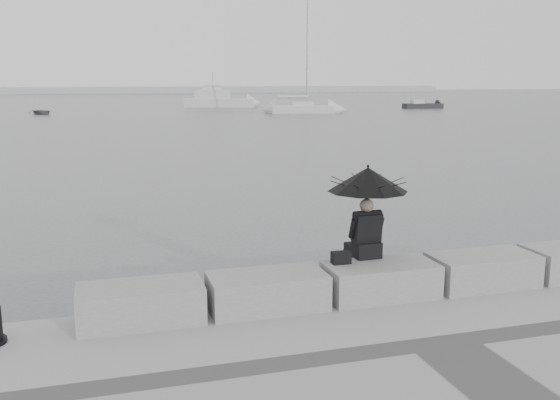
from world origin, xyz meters
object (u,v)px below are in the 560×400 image
object	(u,v)px
sailboat_right	(303,108)
small_motorboat	(423,106)
dinghy	(42,112)
motor_cruiser	(220,100)
seated_person	(368,191)

from	to	relation	value
sailboat_right	small_motorboat	bearing A→B (deg)	35.80
sailboat_right	dinghy	bearing A→B (deg)	-175.12
motor_cruiser	dinghy	xyz separation A→B (m)	(-20.77, -11.12, -0.63)
seated_person	dinghy	xyz separation A→B (m)	(-8.93, 60.78, -1.75)
motor_cruiser	small_motorboat	size ratio (longest dim) A/B	1.87
motor_cruiser	dinghy	world-z (taller)	motor_cruiser
small_motorboat	dinghy	world-z (taller)	small_motorboat
sailboat_right	small_motorboat	xyz separation A→B (m)	(17.76, 6.24, -0.22)
sailboat_right	dinghy	xyz separation A→B (m)	(-26.53, 5.43, -0.28)
dinghy	small_motorboat	bearing A→B (deg)	-28.49
small_motorboat	dinghy	xyz separation A→B (m)	(-44.29, -0.80, -0.06)
dinghy	motor_cruiser	bearing A→B (deg)	-1.35
sailboat_right	motor_cruiser	distance (m)	17.54
dinghy	sailboat_right	bearing A→B (deg)	-41.10
sailboat_right	small_motorboat	world-z (taller)	sailboat_right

